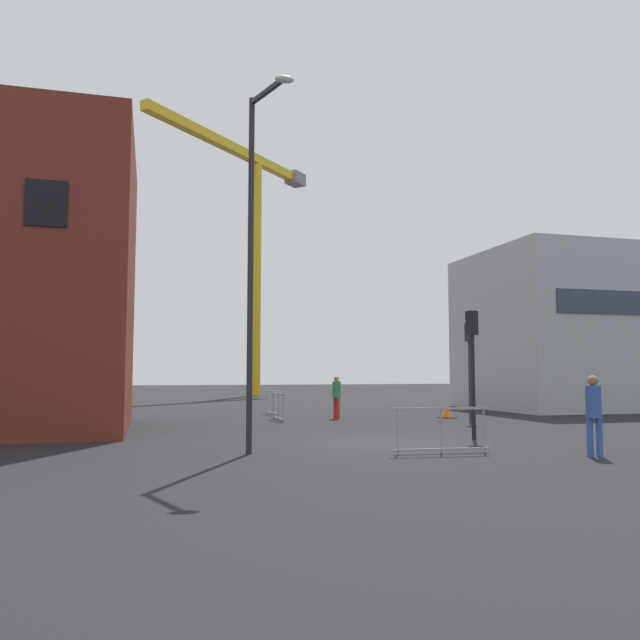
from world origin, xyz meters
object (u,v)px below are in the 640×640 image
(construction_crane, at_px, (252,226))
(traffic_cone_on_verge, at_px, (447,411))
(pedestrian_waiting, at_px, (594,409))
(pedestrian_walking, at_px, (337,394))
(traffic_light_crosswalk, at_px, (470,355))
(traffic_light_far, at_px, (473,352))
(streetlamp_tall, at_px, (254,243))

(construction_crane, relative_size, traffic_cone_on_verge, 32.66)
(traffic_cone_on_verge, bearing_deg, pedestrian_waiting, -100.95)
(pedestrian_waiting, bearing_deg, pedestrian_walking, 99.96)
(traffic_light_crosswalk, distance_m, traffic_cone_on_verge, 3.26)
(traffic_light_far, relative_size, traffic_cone_on_verge, 6.00)
(traffic_light_crosswalk, relative_size, pedestrian_walking, 2.15)
(construction_crane, height_order, streetlamp_tall, construction_crane)
(traffic_light_far, xyz_separation_m, traffic_cone_on_verge, (3.06, 7.85, -2.20))
(traffic_light_crosswalk, height_order, traffic_light_far, traffic_light_crosswalk)
(construction_crane, height_order, pedestrian_waiting, construction_crane)
(traffic_light_far, bearing_deg, streetlamp_tall, -164.91)
(construction_crane, height_order, traffic_cone_on_verge, construction_crane)
(streetlamp_tall, relative_size, pedestrian_walking, 4.85)
(construction_crane, relative_size, traffic_light_far, 5.45)
(streetlamp_tall, relative_size, pedestrian_waiting, 4.67)
(traffic_light_crosswalk, bearing_deg, pedestrian_waiting, -102.56)
(construction_crane, height_order, traffic_light_crosswalk, construction_crane)
(pedestrian_walking, bearing_deg, pedestrian_waiting, -80.04)
(traffic_light_crosswalk, distance_m, pedestrian_waiting, 9.99)
(traffic_light_crosswalk, relative_size, traffic_cone_on_verge, 6.18)
(pedestrian_waiting, xyz_separation_m, traffic_cone_on_verge, (2.32, 11.98, -0.79))
(traffic_light_far, height_order, pedestrian_waiting, traffic_light_far)
(pedestrian_waiting, bearing_deg, construction_crane, 92.89)
(traffic_light_crosswalk, bearing_deg, streetlamp_tall, -142.55)
(pedestrian_walking, bearing_deg, traffic_light_far, -80.18)
(traffic_light_far, distance_m, pedestrian_walking, 8.92)
(streetlamp_tall, relative_size, traffic_light_far, 2.33)
(streetlamp_tall, relative_size, traffic_light_crosswalk, 2.26)
(traffic_cone_on_verge, bearing_deg, streetlamp_tall, -135.19)
(pedestrian_walking, relative_size, traffic_cone_on_verge, 2.88)
(streetlamp_tall, bearing_deg, construction_crane, 81.26)
(pedestrian_walking, bearing_deg, traffic_cone_on_verge, -10.23)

